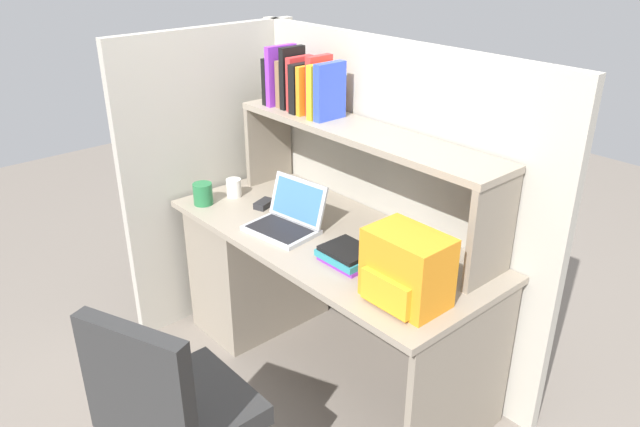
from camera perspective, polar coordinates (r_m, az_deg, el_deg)
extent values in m
plane|color=slate|center=(3.17, 0.70, -13.78)|extent=(8.00, 8.00, 0.00)
cube|color=gray|center=(2.78, 0.78, -2.23)|extent=(1.60, 0.70, 0.03)
cube|color=gray|center=(3.33, -5.62, -4.52)|extent=(0.40, 0.64, 0.70)
cube|color=gray|center=(2.56, 12.95, -15.61)|extent=(0.03, 0.64, 0.70)
cube|color=#B2ADA0|center=(2.99, 6.20, 1.01)|extent=(1.84, 0.05, 1.55)
cube|color=#B2ADA0|center=(3.35, -9.65, 3.49)|extent=(0.05, 1.06, 1.55)
cube|color=gray|center=(3.31, -4.78, 6.52)|extent=(0.03, 0.28, 0.42)
cube|color=gray|center=(2.41, 15.63, -1.72)|extent=(0.03, 0.28, 0.42)
cube|color=gray|center=(2.73, 3.98, 7.47)|extent=(1.44, 0.28, 0.03)
cube|color=black|center=(3.14, -3.99, 12.23)|extent=(0.03, 0.17, 0.23)
cube|color=purple|center=(3.10, -3.61, 12.65)|extent=(0.03, 0.17, 0.29)
cube|color=olive|center=(3.07, -2.94, 11.99)|extent=(0.03, 0.14, 0.23)
cube|color=black|center=(3.03, -2.56, 12.45)|extent=(0.03, 0.14, 0.29)
cube|color=red|center=(3.00, -1.89, 11.96)|extent=(0.03, 0.14, 0.25)
cube|color=black|center=(2.97, -1.34, 11.61)|extent=(0.04, 0.18, 0.23)
cube|color=orange|center=(2.94, -0.75, 11.43)|extent=(0.03, 0.18, 0.23)
cube|color=red|center=(2.91, -0.08, 11.76)|extent=(0.04, 0.14, 0.28)
cube|color=yellow|center=(2.87, 0.25, 11.29)|extent=(0.03, 0.17, 0.25)
cube|color=blue|center=(2.84, 0.92, 11.24)|extent=(0.04, 0.16, 0.26)
cube|color=#B7BABF|center=(2.79, -3.63, -1.54)|extent=(0.34, 0.26, 0.02)
cube|color=black|center=(2.78, -3.78, -1.41)|extent=(0.29, 0.21, 0.00)
cube|color=#B7BABF|center=(2.82, -2.04, 1.25)|extent=(0.32, 0.11, 0.19)
cube|color=#3F72CC|center=(2.82, -2.14, 1.21)|extent=(0.28, 0.09, 0.16)
cube|color=orange|center=(2.26, 8.08, -5.00)|extent=(0.30, 0.20, 0.28)
cube|color=#FFA123|center=(2.22, 6.18, -7.30)|extent=(0.22, 0.04, 0.12)
cube|color=#262628|center=(3.05, -5.20, 0.89)|extent=(0.09, 0.12, 0.03)
cylinder|color=white|center=(3.18, -7.97, 2.38)|extent=(0.08, 0.08, 0.09)
cylinder|color=#26723F|center=(3.11, -10.79, 1.80)|extent=(0.10, 0.10, 0.11)
cube|color=purple|center=(2.55, 2.60, -4.35)|extent=(0.21, 0.16, 0.02)
cube|color=teal|center=(2.54, 2.63, -3.82)|extent=(0.22, 0.19, 0.03)
cube|color=black|center=(2.53, 2.55, -3.40)|extent=(0.20, 0.16, 0.02)
cube|color=#2D2D2D|center=(2.31, -12.31, -17.39)|extent=(0.44, 0.44, 0.08)
cube|color=#2D2D2D|center=(2.04, -16.56, -15.16)|extent=(0.39, 0.21, 0.44)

